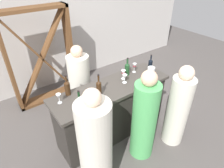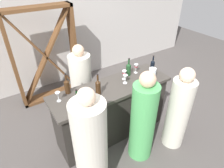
{
  "view_description": "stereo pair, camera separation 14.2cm",
  "coord_description": "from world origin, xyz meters",
  "px_view_note": "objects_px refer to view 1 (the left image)",
  "views": [
    {
      "loc": [
        -1.45,
        -1.98,
        2.64
      ],
      "look_at": [
        0.0,
        0.0,
        1.03
      ],
      "focal_mm": 31.27,
      "sensor_mm": 36.0,
      "label": 1
    },
    {
      "loc": [
        -1.34,
        -2.06,
        2.64
      ],
      "look_at": [
        0.0,
        0.0,
        1.03
      ],
      "focal_mm": 31.27,
      "sensor_mm": 36.0,
      "label": 2
    }
  ],
  "objects_px": {
    "wine_bottle_center_amber_brown": "(99,87)",
    "wine_rack": "(42,58)",
    "person_left_guest": "(144,120)",
    "wine_glass_near_center": "(123,73)",
    "water_pitcher": "(151,72)",
    "wine_glass_near_left": "(125,77)",
    "wine_glass_near_right": "(59,97)",
    "wine_bottle_second_right_olive_green": "(127,68)",
    "person_center_guest": "(178,110)",
    "person_server_behind": "(81,89)",
    "wine_bottle_leftmost_dark_green": "(80,102)",
    "wine_glass_far_left": "(134,66)",
    "wine_bottle_rightmost_near_black": "(150,64)",
    "person_right_guest": "(96,151)",
    "wine_bottle_second_left_amber_brown": "(67,87)"
  },
  "relations": [
    {
      "from": "wine_bottle_center_amber_brown",
      "to": "wine_bottle_rightmost_near_black",
      "type": "relative_size",
      "value": 1.2
    },
    {
      "from": "water_pitcher",
      "to": "person_server_behind",
      "type": "relative_size",
      "value": 0.11
    },
    {
      "from": "wine_glass_near_left",
      "to": "wine_glass_far_left",
      "type": "bearing_deg",
      "value": 25.22
    },
    {
      "from": "person_right_guest",
      "to": "wine_bottle_rightmost_near_black",
      "type": "bearing_deg",
      "value": -65.94
    },
    {
      "from": "wine_glass_near_right",
      "to": "person_center_guest",
      "type": "xyz_separation_m",
      "value": [
        1.54,
        -0.83,
        -0.43
      ]
    },
    {
      "from": "person_server_behind",
      "to": "wine_glass_near_right",
      "type": "bearing_deg",
      "value": -42.8
    },
    {
      "from": "wine_rack",
      "to": "person_right_guest",
      "type": "distance_m",
      "value": 2.35
    },
    {
      "from": "wine_bottle_center_amber_brown",
      "to": "water_pitcher",
      "type": "xyz_separation_m",
      "value": [
        0.97,
        -0.06,
        -0.05
      ]
    },
    {
      "from": "wine_bottle_second_left_amber_brown",
      "to": "water_pitcher",
      "type": "distance_m",
      "value": 1.37
    },
    {
      "from": "wine_rack",
      "to": "wine_bottle_second_left_amber_brown",
      "type": "xyz_separation_m",
      "value": [
        -0.11,
        -1.43,
        0.14
      ]
    },
    {
      "from": "wine_rack",
      "to": "wine_glass_near_left",
      "type": "distance_m",
      "value": 1.83
    },
    {
      "from": "wine_bottle_rightmost_near_black",
      "to": "wine_glass_far_left",
      "type": "distance_m",
      "value": 0.3
    },
    {
      "from": "wine_bottle_center_amber_brown",
      "to": "water_pitcher",
      "type": "relative_size",
      "value": 2.08
    },
    {
      "from": "wine_glass_near_center",
      "to": "wine_bottle_rightmost_near_black",
      "type": "bearing_deg",
      "value": -3.45
    },
    {
      "from": "wine_glass_near_right",
      "to": "person_left_guest",
      "type": "xyz_separation_m",
      "value": [
        0.94,
        -0.7,
        -0.4
      ]
    },
    {
      "from": "wine_glass_far_left",
      "to": "person_server_behind",
      "type": "height_order",
      "value": "person_server_behind"
    },
    {
      "from": "wine_bottle_second_right_olive_green",
      "to": "water_pitcher",
      "type": "relative_size",
      "value": 1.88
    },
    {
      "from": "wine_glass_far_left",
      "to": "water_pitcher",
      "type": "bearing_deg",
      "value": -63.2
    },
    {
      "from": "wine_bottle_rightmost_near_black",
      "to": "water_pitcher",
      "type": "relative_size",
      "value": 1.73
    },
    {
      "from": "wine_bottle_second_left_amber_brown",
      "to": "wine_glass_near_right",
      "type": "height_order",
      "value": "wine_bottle_second_left_amber_brown"
    },
    {
      "from": "person_server_behind",
      "to": "wine_glass_far_left",
      "type": "bearing_deg",
      "value": 64.21
    },
    {
      "from": "wine_bottle_center_amber_brown",
      "to": "wine_bottle_second_right_olive_green",
      "type": "height_order",
      "value": "wine_bottle_center_amber_brown"
    },
    {
      "from": "person_center_guest",
      "to": "wine_glass_near_right",
      "type": "bearing_deg",
      "value": 73.19
    },
    {
      "from": "wine_bottle_rightmost_near_black",
      "to": "person_left_guest",
      "type": "distance_m",
      "value": 1.05
    },
    {
      "from": "person_right_guest",
      "to": "wine_rack",
      "type": "bearing_deg",
      "value": -5.87
    },
    {
      "from": "wine_rack",
      "to": "wine_glass_near_right",
      "type": "relative_size",
      "value": 13.29
    },
    {
      "from": "wine_bottle_rightmost_near_black",
      "to": "wine_glass_near_left",
      "type": "bearing_deg",
      "value": -173.84
    },
    {
      "from": "wine_bottle_center_amber_brown",
      "to": "person_server_behind",
      "type": "xyz_separation_m",
      "value": [
        0.04,
        0.68,
        -0.42
      ]
    },
    {
      "from": "wine_rack",
      "to": "wine_glass_far_left",
      "type": "relative_size",
      "value": 11.8
    },
    {
      "from": "wine_bottle_rightmost_near_black",
      "to": "wine_bottle_second_left_amber_brown",
      "type": "bearing_deg",
      "value": 173.45
    },
    {
      "from": "wine_bottle_center_amber_brown",
      "to": "wine_glass_near_right",
      "type": "distance_m",
      "value": 0.56
    },
    {
      "from": "person_server_behind",
      "to": "water_pitcher",
      "type": "bearing_deg",
      "value": 56.69
    },
    {
      "from": "wine_rack",
      "to": "person_left_guest",
      "type": "xyz_separation_m",
      "value": [
        0.65,
        -2.25,
        -0.28
      ]
    },
    {
      "from": "wine_glass_near_center",
      "to": "water_pitcher",
      "type": "relative_size",
      "value": 0.96
    },
    {
      "from": "wine_bottle_rightmost_near_black",
      "to": "water_pitcher",
      "type": "bearing_deg",
      "value": -132.47
    },
    {
      "from": "wine_bottle_leftmost_dark_green",
      "to": "wine_glass_far_left",
      "type": "height_order",
      "value": "wine_bottle_leftmost_dark_green"
    },
    {
      "from": "wine_bottle_rightmost_near_black",
      "to": "person_left_guest",
      "type": "xyz_separation_m",
      "value": [
        -0.72,
        -0.65,
        -0.4
      ]
    },
    {
      "from": "person_left_guest",
      "to": "person_center_guest",
      "type": "bearing_deg",
      "value": -87.63
    },
    {
      "from": "wine_glass_near_left",
      "to": "person_center_guest",
      "type": "xyz_separation_m",
      "value": [
        0.51,
        -0.7,
        -0.42
      ]
    },
    {
      "from": "wine_bottle_center_amber_brown",
      "to": "wine_glass_near_right",
      "type": "height_order",
      "value": "wine_bottle_center_amber_brown"
    },
    {
      "from": "person_left_guest",
      "to": "wine_bottle_leftmost_dark_green",
      "type": "bearing_deg",
      "value": 75.49
    },
    {
      "from": "wine_bottle_center_amber_brown",
      "to": "wine_rack",
      "type": "bearing_deg",
      "value": 98.08
    },
    {
      "from": "water_pitcher",
      "to": "wine_bottle_rightmost_near_black",
      "type": "bearing_deg",
      "value": 47.53
    },
    {
      "from": "wine_glass_near_left",
      "to": "water_pitcher",
      "type": "height_order",
      "value": "water_pitcher"
    },
    {
      "from": "wine_rack",
      "to": "wine_bottle_second_right_olive_green",
      "type": "height_order",
      "value": "wine_rack"
    },
    {
      "from": "wine_bottle_second_left_amber_brown",
      "to": "wine_glass_near_center",
      "type": "xyz_separation_m",
      "value": [
        0.91,
        -0.14,
        -0.01
      ]
    },
    {
      "from": "water_pitcher",
      "to": "person_center_guest",
      "type": "bearing_deg",
      "value": -86.96
    },
    {
      "from": "wine_rack",
      "to": "wine_glass_far_left",
      "type": "xyz_separation_m",
      "value": [
        1.09,
        -1.51,
        0.13
      ]
    },
    {
      "from": "wine_bottle_rightmost_near_black",
      "to": "wine_glass_near_center",
      "type": "relative_size",
      "value": 1.81
    },
    {
      "from": "wine_bottle_second_right_olive_green",
      "to": "wine_glass_far_left",
      "type": "relative_size",
      "value": 1.87
    }
  ]
}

